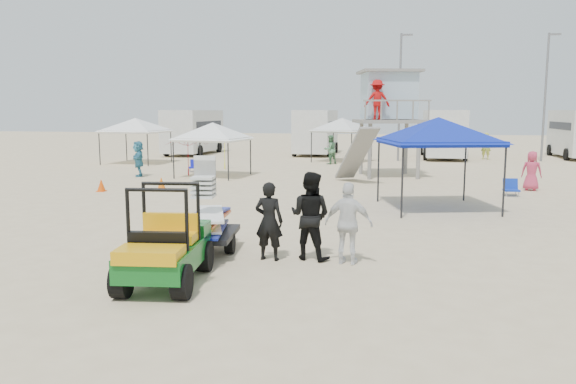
% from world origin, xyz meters
% --- Properties ---
extents(ground, '(140.00, 140.00, 0.00)m').
position_xyz_m(ground, '(0.00, 0.00, 0.00)').
color(ground, beige).
rests_on(ground, ground).
extents(utility_cart, '(1.46, 2.52, 1.82)m').
position_xyz_m(utility_cart, '(-1.18, -0.33, 0.85)').
color(utility_cart, '#0E5A1A').
rests_on(utility_cart, ground).
extents(surf_trailer, '(1.42, 2.32, 1.92)m').
position_xyz_m(surf_trailer, '(-1.18, 2.01, 0.78)').
color(surf_trailer, black).
rests_on(surf_trailer, ground).
extents(man_left, '(0.65, 0.45, 1.70)m').
position_xyz_m(man_left, '(0.34, 1.71, 0.85)').
color(man_left, black).
rests_on(man_left, ground).
extents(man_mid, '(1.09, 0.94, 1.90)m').
position_xyz_m(man_mid, '(1.19, 1.96, 0.95)').
color(man_mid, black).
rests_on(man_mid, ground).
extents(man_right, '(1.06, 0.56, 1.73)m').
position_xyz_m(man_right, '(2.04, 1.71, 0.86)').
color(man_right, silver).
rests_on(man_right, ground).
extents(lifeguard_tower, '(3.80, 3.80, 5.02)m').
position_xyz_m(lifeguard_tower, '(2.45, 18.17, 3.74)').
color(lifeguard_tower, gray).
rests_on(lifeguard_tower, ground).
extents(canopy_blue, '(4.02, 4.02, 3.39)m').
position_xyz_m(canopy_blue, '(4.26, 9.02, 2.84)').
color(canopy_blue, black).
rests_on(canopy_blue, ground).
extents(canopy_white_a, '(3.29, 3.29, 3.04)m').
position_xyz_m(canopy_white_a, '(-5.87, 16.41, 2.49)').
color(canopy_white_a, black).
rests_on(canopy_white_a, ground).
extents(canopy_white_b, '(3.42, 3.42, 3.17)m').
position_xyz_m(canopy_white_b, '(-12.80, 22.27, 2.62)').
color(canopy_white_b, black).
rests_on(canopy_white_b, ground).
extents(canopy_white_c, '(3.86, 3.86, 3.17)m').
position_xyz_m(canopy_white_c, '(-0.50, 25.64, 2.62)').
color(canopy_white_c, black).
rests_on(canopy_white_c, ground).
extents(umbrella_a, '(2.69, 2.71, 1.93)m').
position_xyz_m(umbrella_a, '(-7.23, 16.46, 0.96)').
color(umbrella_a, '#AD1219').
rests_on(umbrella_a, ground).
extents(umbrella_b, '(2.79, 2.81, 1.91)m').
position_xyz_m(umbrella_b, '(-6.38, 19.88, 0.96)').
color(umbrella_b, '#FBFF16').
rests_on(umbrella_b, ground).
extents(cone_near, '(0.34, 0.34, 0.50)m').
position_xyz_m(cone_near, '(-6.51, 11.63, 0.25)').
color(cone_near, '#FF6908').
rests_on(cone_near, ground).
extents(cone_far, '(0.34, 0.34, 0.50)m').
position_xyz_m(cone_far, '(-8.60, 10.57, 0.25)').
color(cone_far, '#EC4B07').
rests_on(cone_far, ground).
extents(beach_chair_a, '(0.70, 0.77, 0.64)m').
position_xyz_m(beach_chair_a, '(-7.60, 18.43, 0.31)').
color(beach_chair_a, '#1016B1').
rests_on(beach_chair_a, ground).
extents(beach_chair_b, '(0.58, 0.62, 0.64)m').
position_xyz_m(beach_chair_b, '(7.25, 12.56, 0.31)').
color(beach_chair_b, '#0F30AB').
rests_on(beach_chair_b, ground).
extents(rv_far_left, '(2.64, 6.80, 3.25)m').
position_xyz_m(rv_far_left, '(-12.00, 29.99, 1.80)').
color(rv_far_left, silver).
rests_on(rv_far_left, ground).
extents(rv_mid_left, '(2.65, 6.50, 3.25)m').
position_xyz_m(rv_mid_left, '(-3.00, 31.49, 1.80)').
color(rv_mid_left, silver).
rests_on(rv_mid_left, ground).
extents(rv_mid_right, '(2.64, 7.00, 3.25)m').
position_xyz_m(rv_mid_right, '(6.00, 29.99, 1.80)').
color(rv_mid_right, silver).
rests_on(rv_mid_right, ground).
extents(light_pole_left, '(0.14, 0.14, 8.00)m').
position_xyz_m(light_pole_left, '(3.00, 27.00, 4.00)').
color(light_pole_left, slate).
rests_on(light_pole_left, ground).
extents(light_pole_right, '(0.14, 0.14, 8.00)m').
position_xyz_m(light_pole_right, '(12.00, 28.50, 4.00)').
color(light_pole_right, slate).
rests_on(light_pole_right, ground).
extents(distant_beachgoers, '(19.16, 15.75, 1.79)m').
position_xyz_m(distant_beachgoers, '(-1.41, 19.65, 0.86)').
color(distant_beachgoers, '#B5C148').
rests_on(distant_beachgoers, ground).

